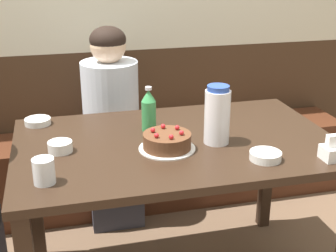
{
  "coord_description": "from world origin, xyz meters",
  "views": [
    {
      "loc": [
        -0.49,
        -1.81,
        1.56
      ],
      "look_at": [
        -0.02,
        0.05,
        0.82
      ],
      "focal_mm": 50.0,
      "sensor_mm": 36.0,
      "label": 1
    }
  ],
  "objects_px": {
    "napkin_holder": "(336,150)",
    "person_pale_blue_shirt": "(112,133)",
    "water_pitcher": "(217,115)",
    "bowl_rice_small": "(60,147)",
    "bench_seat": "(142,168)",
    "bowl_soup_white": "(265,156)",
    "birthday_cake": "(167,141)",
    "bowl_side_dish": "(38,121)",
    "glass_water_tall": "(44,171)",
    "soju_bottle": "(149,110)"
  },
  "relations": [
    {
      "from": "bench_seat",
      "to": "glass_water_tall",
      "type": "xyz_separation_m",
      "value": [
        -0.56,
        -1.09,
        0.58
      ]
    },
    {
      "from": "birthday_cake",
      "to": "water_pitcher",
      "type": "xyz_separation_m",
      "value": [
        0.22,
        0.02,
        0.09
      ]
    },
    {
      "from": "bowl_side_dish",
      "to": "bench_seat",
      "type": "bearing_deg",
      "value": 39.53
    },
    {
      "from": "water_pitcher",
      "to": "bowl_rice_small",
      "type": "relative_size",
      "value": 2.52
    },
    {
      "from": "soju_bottle",
      "to": "person_pale_blue_shirt",
      "type": "xyz_separation_m",
      "value": [
        -0.11,
        0.55,
        -0.32
      ]
    },
    {
      "from": "bowl_soup_white",
      "to": "bowl_side_dish",
      "type": "height_order",
      "value": "bowl_soup_white"
    },
    {
      "from": "bowl_soup_white",
      "to": "soju_bottle",
      "type": "bearing_deg",
      "value": 131.82
    },
    {
      "from": "person_pale_blue_shirt",
      "to": "bench_seat",
      "type": "bearing_deg",
      "value": 124.3
    },
    {
      "from": "bench_seat",
      "to": "person_pale_blue_shirt",
      "type": "bearing_deg",
      "value": -145.7
    },
    {
      "from": "napkin_holder",
      "to": "glass_water_tall",
      "type": "xyz_separation_m",
      "value": [
        -1.12,
        0.07,
        0.01
      ]
    },
    {
      "from": "bowl_rice_small",
      "to": "napkin_holder",
      "type": "bearing_deg",
      "value": -17.64
    },
    {
      "from": "birthday_cake",
      "to": "person_pale_blue_shirt",
      "type": "bearing_deg",
      "value": 99.76
    },
    {
      "from": "birthday_cake",
      "to": "soju_bottle",
      "type": "bearing_deg",
      "value": 96.88
    },
    {
      "from": "bench_seat",
      "to": "bowl_rice_small",
      "type": "distance_m",
      "value": 1.11
    },
    {
      "from": "bowl_side_dish",
      "to": "glass_water_tall",
      "type": "bearing_deg",
      "value": -87.26
    },
    {
      "from": "birthday_cake",
      "to": "napkin_holder",
      "type": "bearing_deg",
      "value": -22.42
    },
    {
      "from": "soju_bottle",
      "to": "glass_water_tall",
      "type": "relative_size",
      "value": 2.18
    },
    {
      "from": "bowl_rice_small",
      "to": "glass_water_tall",
      "type": "xyz_separation_m",
      "value": [
        -0.06,
        -0.26,
        0.03
      ]
    },
    {
      "from": "water_pitcher",
      "to": "bowl_rice_small",
      "type": "distance_m",
      "value": 0.66
    },
    {
      "from": "bench_seat",
      "to": "water_pitcher",
      "type": "relative_size",
      "value": 10.39
    },
    {
      "from": "bowl_soup_white",
      "to": "person_pale_blue_shirt",
      "type": "distance_m",
      "value": 1.11
    },
    {
      "from": "bowl_rice_small",
      "to": "bowl_side_dish",
      "type": "height_order",
      "value": "bowl_rice_small"
    },
    {
      "from": "napkin_holder",
      "to": "soju_bottle",
      "type": "bearing_deg",
      "value": 143.15
    },
    {
      "from": "bench_seat",
      "to": "soju_bottle",
      "type": "distance_m",
      "value": 0.93
    },
    {
      "from": "napkin_holder",
      "to": "bowl_soup_white",
      "type": "xyz_separation_m",
      "value": [
        -0.27,
        0.06,
        -0.02
      ]
    },
    {
      "from": "bowl_soup_white",
      "to": "person_pale_blue_shirt",
      "type": "bearing_deg",
      "value": 116.54
    },
    {
      "from": "bench_seat",
      "to": "bowl_soup_white",
      "type": "height_order",
      "value": "bowl_soup_white"
    },
    {
      "from": "napkin_holder",
      "to": "person_pale_blue_shirt",
      "type": "relative_size",
      "value": 0.09
    },
    {
      "from": "bowl_side_dish",
      "to": "water_pitcher",
      "type": "bearing_deg",
      "value": -28.86
    },
    {
      "from": "birthday_cake",
      "to": "bowl_side_dish",
      "type": "distance_m",
      "value": 0.68
    },
    {
      "from": "glass_water_tall",
      "to": "bowl_soup_white",
      "type": "bearing_deg",
      "value": -0.76
    },
    {
      "from": "bowl_soup_white",
      "to": "glass_water_tall",
      "type": "distance_m",
      "value": 0.85
    },
    {
      "from": "glass_water_tall",
      "to": "bowl_side_dish",
      "type": "bearing_deg",
      "value": 92.74
    },
    {
      "from": "napkin_holder",
      "to": "bowl_side_dish",
      "type": "distance_m",
      "value": 1.33
    },
    {
      "from": "bench_seat",
      "to": "birthday_cake",
      "type": "xyz_separation_m",
      "value": [
        -0.06,
        -0.91,
        0.56
      ]
    },
    {
      "from": "bowl_side_dish",
      "to": "bowl_rice_small",
      "type": "bearing_deg",
      "value": -75.22
    },
    {
      "from": "bench_seat",
      "to": "bowl_soup_white",
      "type": "distance_m",
      "value": 1.27
    },
    {
      "from": "glass_water_tall",
      "to": "bowl_rice_small",
      "type": "bearing_deg",
      "value": 76.36
    },
    {
      "from": "soju_bottle",
      "to": "glass_water_tall",
      "type": "distance_m",
      "value": 0.62
    },
    {
      "from": "bowl_rice_small",
      "to": "person_pale_blue_shirt",
      "type": "distance_m",
      "value": 0.8
    },
    {
      "from": "glass_water_tall",
      "to": "birthday_cake",
      "type": "bearing_deg",
      "value": 20.29
    },
    {
      "from": "bowl_soup_white",
      "to": "bowl_side_dish",
      "type": "relative_size",
      "value": 1.03
    },
    {
      "from": "soju_bottle",
      "to": "bowl_side_dish",
      "type": "xyz_separation_m",
      "value": [
        -0.5,
        0.2,
        -0.08
      ]
    },
    {
      "from": "napkin_holder",
      "to": "bowl_side_dish",
      "type": "xyz_separation_m",
      "value": [
        -1.14,
        0.69,
        -0.02
      ]
    },
    {
      "from": "water_pitcher",
      "to": "bowl_rice_small",
      "type": "bearing_deg",
      "value": 174.76
    },
    {
      "from": "bowl_side_dish",
      "to": "bowl_soup_white",
      "type": "bearing_deg",
      "value": -35.46
    },
    {
      "from": "water_pitcher",
      "to": "glass_water_tall",
      "type": "distance_m",
      "value": 0.75
    },
    {
      "from": "soju_bottle",
      "to": "birthday_cake",
      "type": "bearing_deg",
      "value": -83.12
    },
    {
      "from": "water_pitcher",
      "to": "person_pale_blue_shirt",
      "type": "height_order",
      "value": "person_pale_blue_shirt"
    },
    {
      "from": "water_pitcher",
      "to": "bowl_side_dish",
      "type": "distance_m",
      "value": 0.86
    }
  ]
}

